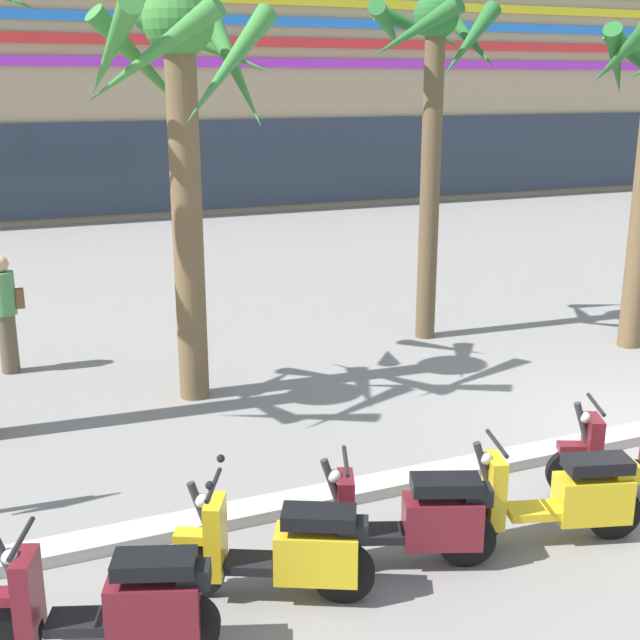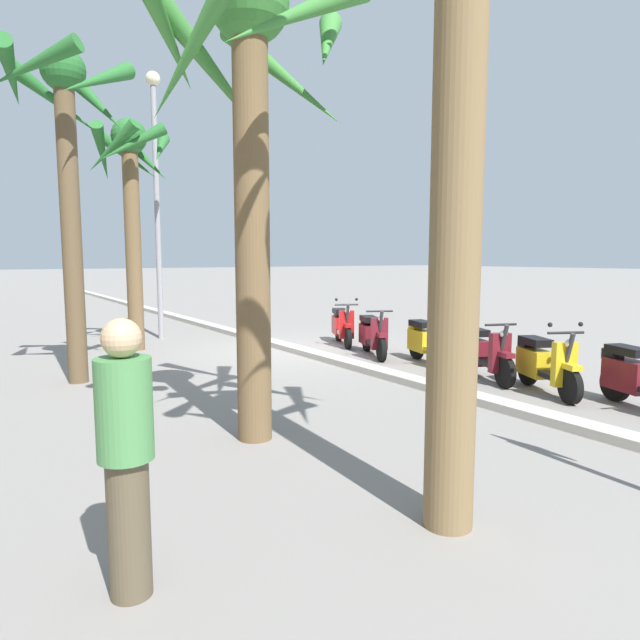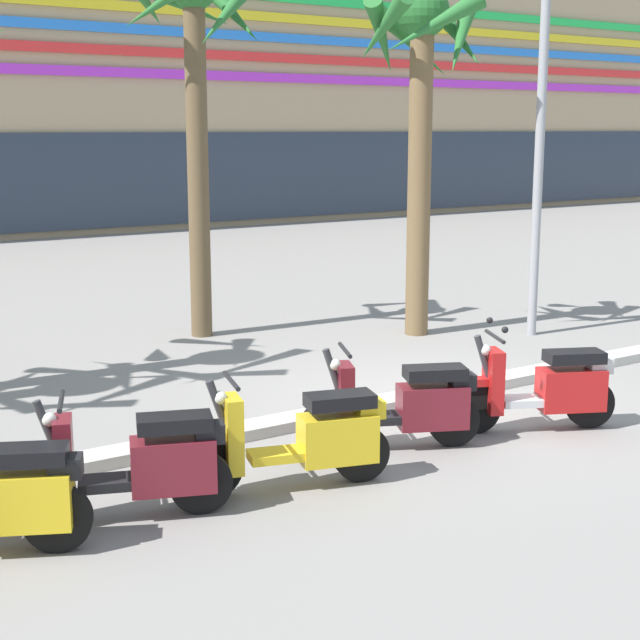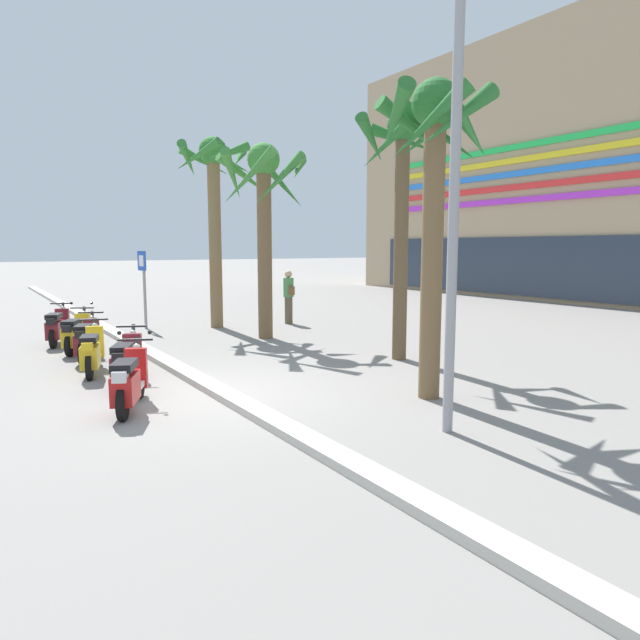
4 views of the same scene
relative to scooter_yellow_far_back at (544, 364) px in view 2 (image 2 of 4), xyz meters
name	(u,v)px [view 2 (image 2 of 4)]	position (x,y,z in m)	size (l,w,h in m)	color
ground_plane	(298,351)	(5.41, 1.28, -0.45)	(200.00, 200.00, 0.00)	gray
curb_strip	(294,349)	(5.41, 1.39, -0.39)	(60.00, 0.36, 0.12)	#BCB7AD
scooter_yellow_far_back	(544,364)	(0.00, 0.00, 0.00)	(1.61, 0.92, 1.17)	black
scooter_maroon_mid_rear	(482,353)	(1.20, 0.03, 0.01)	(1.69, 0.85, 1.04)	black
scooter_yellow_gap_after_mid	(429,341)	(2.68, -0.14, 0.00)	(1.82, 0.79, 1.04)	black
scooter_maroon_tail_end	(372,335)	(4.06, 0.20, 0.00)	(1.68, 0.92, 1.04)	black
scooter_red_second_in_line	(342,326)	(5.67, -0.15, 0.00)	(1.64, 0.91, 1.17)	black
palm_tree_mid_walkway	(250,95)	(0.48, 4.84, 3.44)	(2.75, 2.78, 5.29)	brown
palm_tree_by_mall_entrance	(65,134)	(4.75, 6.06, 3.66)	(2.13, 2.28, 5.46)	brown
palm_tree_near_sign	(131,180)	(7.55, 4.30, 3.39)	(1.94, 2.03, 5.16)	brown
pedestrian_by_palm_tree	(126,450)	(-1.78, 6.84, 0.49)	(0.45, 0.34, 1.76)	brown
street_lamp	(156,179)	(9.01, 3.29, 3.65)	(0.36, 0.36, 6.73)	#939399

